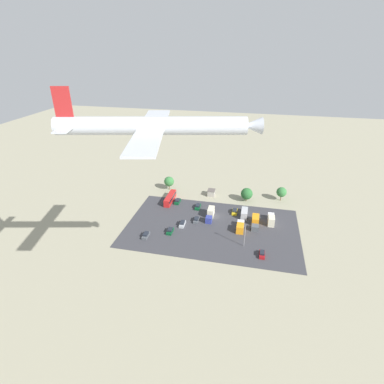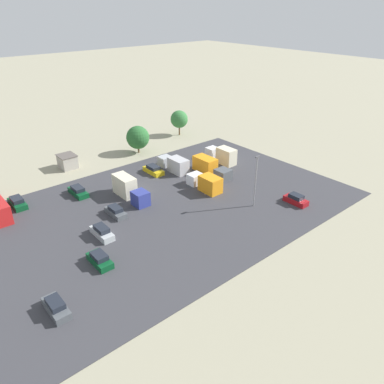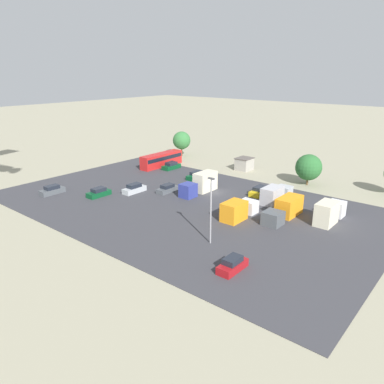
{
  "view_description": "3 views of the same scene",
  "coord_description": "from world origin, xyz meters",
  "px_view_note": "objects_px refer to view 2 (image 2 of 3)",
  "views": [
    {
      "loc": [
        -12.95,
        101.54,
        61.67
      ],
      "look_at": [
        2.88,
        29.52,
        24.88
      ],
      "focal_mm": 28.0,
      "sensor_mm": 36.0,
      "label": 1
    },
    {
      "loc": [
        30.18,
        51.91,
        30.37
      ],
      "look_at": [
        -5.17,
        10.06,
        2.2
      ],
      "focal_mm": 35.0,
      "sensor_mm": 36.0,
      "label": 2
    },
    {
      "loc": [
        -38.57,
        52.65,
        21.4
      ],
      "look_at": [
        -1.79,
        8.15,
        2.54
      ],
      "focal_mm": 35.0,
      "sensor_mm": 36.0,
      "label": 3
    }
  ],
  "objects_px": {
    "parked_car_0": "(17,203)",
    "parked_car_6": "(56,307)",
    "parked_truck_3": "(129,189)",
    "parked_truck_4": "(174,164)",
    "shed_building": "(67,161)",
    "parked_truck_2": "(222,155)",
    "parked_car_4": "(102,232)",
    "parked_car_7": "(116,212)",
    "parked_car_1": "(78,191)",
    "parked_car_2": "(296,200)",
    "parked_truck_0": "(210,167)",
    "parked_truck_1": "(206,183)",
    "parked_car_5": "(153,170)",
    "parked_car_3": "(100,260)"
  },
  "relations": [
    {
      "from": "parked_car_0",
      "to": "parked_car_2",
      "type": "xyz_separation_m",
      "value": [
        -35.85,
        28.93,
        0.01
      ]
    },
    {
      "from": "shed_building",
      "to": "parked_truck_1",
      "type": "xyz_separation_m",
      "value": [
        -14.75,
        25.32,
        -0.01
      ]
    },
    {
      "from": "parked_car_3",
      "to": "parked_truck_3",
      "type": "bearing_deg",
      "value": -133.66
    },
    {
      "from": "parked_car_0",
      "to": "parked_truck_0",
      "type": "height_order",
      "value": "parked_truck_0"
    },
    {
      "from": "parked_car_5",
      "to": "parked_car_0",
      "type": "bearing_deg",
      "value": -7.94
    },
    {
      "from": "shed_building",
      "to": "parked_car_5",
      "type": "relative_size",
      "value": 0.8
    },
    {
      "from": "parked_car_0",
      "to": "parked_truck_4",
      "type": "relative_size",
      "value": 0.6
    },
    {
      "from": "shed_building",
      "to": "parked_car_3",
      "type": "relative_size",
      "value": 0.88
    },
    {
      "from": "parked_truck_2",
      "to": "parked_truck_3",
      "type": "bearing_deg",
      "value": -177.41
    },
    {
      "from": "shed_building",
      "to": "parked_car_1",
      "type": "bearing_deg",
      "value": 73.68
    },
    {
      "from": "parked_truck_2",
      "to": "parked_truck_4",
      "type": "height_order",
      "value": "parked_truck_2"
    },
    {
      "from": "parked_car_0",
      "to": "parked_truck_1",
      "type": "relative_size",
      "value": 0.64
    },
    {
      "from": "parked_car_5",
      "to": "parked_truck_3",
      "type": "height_order",
      "value": "parked_truck_3"
    },
    {
      "from": "parked_truck_3",
      "to": "parked_car_7",
      "type": "bearing_deg",
      "value": 37.6
    },
    {
      "from": "parked_car_3",
      "to": "parked_truck_4",
      "type": "height_order",
      "value": "parked_truck_4"
    },
    {
      "from": "parked_car_1",
      "to": "parked_car_6",
      "type": "height_order",
      "value": "parked_car_6"
    },
    {
      "from": "parked_car_0",
      "to": "parked_car_5",
      "type": "height_order",
      "value": "parked_car_0"
    },
    {
      "from": "parked_car_0",
      "to": "parked_car_7",
      "type": "bearing_deg",
      "value": -49.8
    },
    {
      "from": "parked_truck_0",
      "to": "parked_truck_3",
      "type": "relative_size",
      "value": 1.04
    },
    {
      "from": "parked_car_4",
      "to": "parked_truck_1",
      "type": "xyz_separation_m",
      "value": [
        -21.45,
        -1.53,
        0.63
      ]
    },
    {
      "from": "parked_truck_4",
      "to": "parked_truck_3",
      "type": "bearing_deg",
      "value": -162.56
    },
    {
      "from": "parked_truck_0",
      "to": "parked_truck_2",
      "type": "distance_m",
      "value": 6.36
    },
    {
      "from": "parked_car_1",
      "to": "parked_truck_1",
      "type": "height_order",
      "value": "parked_truck_1"
    },
    {
      "from": "parked_truck_1",
      "to": "parked_truck_3",
      "type": "relative_size",
      "value": 0.83
    },
    {
      "from": "parked_car_4",
      "to": "parked_truck_4",
      "type": "xyz_separation_m",
      "value": [
        -22.3,
        -11.78,
        0.64
      ]
    },
    {
      "from": "parked_car_5",
      "to": "parked_truck_0",
      "type": "relative_size",
      "value": 0.53
    },
    {
      "from": "parked_car_0",
      "to": "parked_car_3",
      "type": "distance_m",
      "value": 22.63
    },
    {
      "from": "parked_car_0",
      "to": "parked_car_1",
      "type": "bearing_deg",
      "value": -15.44
    },
    {
      "from": "parked_truck_3",
      "to": "parked_truck_4",
      "type": "xyz_separation_m",
      "value": [
        -12.96,
        -4.07,
        -0.29
      ]
    },
    {
      "from": "parked_car_7",
      "to": "parked_truck_3",
      "type": "xyz_separation_m",
      "value": [
        -4.8,
        -3.7,
        1.0
      ]
    },
    {
      "from": "parked_car_1",
      "to": "parked_car_7",
      "type": "distance_m",
      "value": 10.43
    },
    {
      "from": "parked_truck_1",
      "to": "parked_car_2",
      "type": "bearing_deg",
      "value": -59.34
    },
    {
      "from": "parked_car_0",
      "to": "parked_car_6",
      "type": "bearing_deg",
      "value": -99.42
    },
    {
      "from": "parked_truck_0",
      "to": "parked_car_1",
      "type": "bearing_deg",
      "value": -18.94
    },
    {
      "from": "parked_truck_1",
      "to": "parked_car_4",
      "type": "bearing_deg",
      "value": -175.92
    },
    {
      "from": "parked_car_4",
      "to": "parked_truck_2",
      "type": "xyz_separation_m",
      "value": [
        -32.55,
        -8.76,
        0.85
      ]
    },
    {
      "from": "parked_car_3",
      "to": "parked_truck_3",
      "type": "relative_size",
      "value": 0.5
    },
    {
      "from": "shed_building",
      "to": "parked_car_2",
      "type": "distance_m",
      "value": 45.03
    },
    {
      "from": "parked_car_1",
      "to": "parked_truck_4",
      "type": "height_order",
      "value": "parked_truck_4"
    },
    {
      "from": "shed_building",
      "to": "parked_truck_2",
      "type": "bearing_deg",
      "value": 145.01
    },
    {
      "from": "shed_building",
      "to": "parked_car_7",
      "type": "distance_m",
      "value": 22.96
    },
    {
      "from": "parked_truck_2",
      "to": "parked_truck_3",
      "type": "xyz_separation_m",
      "value": [
        23.21,
        1.05,
        0.07
      ]
    },
    {
      "from": "shed_building",
      "to": "parked_car_3",
      "type": "distance_m",
      "value": 33.83
    },
    {
      "from": "parked_car_3",
      "to": "parked_car_5",
      "type": "xyz_separation_m",
      "value": [
        -21.63,
        -18.95,
        0.01
      ]
    },
    {
      "from": "parked_truck_0",
      "to": "parked_truck_3",
      "type": "height_order",
      "value": "parked_truck_3"
    },
    {
      "from": "parked_car_4",
      "to": "parked_truck_2",
      "type": "distance_m",
      "value": 33.72
    },
    {
      "from": "shed_building",
      "to": "parked_car_0",
      "type": "height_order",
      "value": "shed_building"
    },
    {
      "from": "parked_truck_0",
      "to": "parked_truck_1",
      "type": "distance_m",
      "value": 7.05
    },
    {
      "from": "parked_car_7",
      "to": "parked_car_5",
      "type": "bearing_deg",
      "value": 34.36
    },
    {
      "from": "parked_car_1",
      "to": "parked_car_2",
      "type": "xyz_separation_m",
      "value": [
        -26.43,
        26.33,
        0.03
      ]
    }
  ]
}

